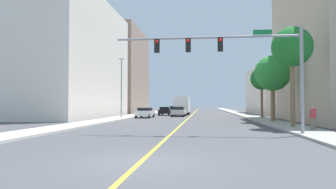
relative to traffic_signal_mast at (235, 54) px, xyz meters
name	(u,v)px	position (x,y,z in m)	size (l,w,h in m)	color
ground	(192,115)	(-3.92, 32.99, -4.86)	(192.00, 192.00, 0.00)	#47474C
sidewalk_left	(141,114)	(-12.62, 32.99, -4.79)	(2.66, 168.00, 0.15)	beige
sidewalk_right	(244,115)	(4.78, 32.99, -4.79)	(2.66, 168.00, 0.15)	#9E9B93
lane_marking_center	(192,115)	(-3.92, 32.99, -4.86)	(0.16, 144.00, 0.01)	yellow
building_left_near	(47,60)	(-24.24, 22.42, 3.30)	(17.68, 23.87, 16.34)	silver
building_left_far	(113,72)	(-21.76, 46.14, 4.07)	(12.72, 18.58, 17.86)	gray
building_right_far	(298,90)	(15.82, 41.14, -0.43)	(16.54, 22.04, 8.88)	silver
traffic_signal_mast	(235,54)	(0.00, 0.00, 0.00)	(11.26, 0.36, 6.34)	gray
street_lamp	(121,85)	(-11.79, 17.17, -0.65)	(0.56, 0.28, 7.28)	gray
palm_near	(292,48)	(4.79, 5.31, 1.27)	(3.06, 3.06, 7.60)	brown
palm_mid	(273,74)	(4.97, 12.79, 0.05)	(3.56, 3.56, 6.59)	brown
palm_far	(262,79)	(5.28, 20.27, 0.08)	(2.75, 2.75, 6.23)	brown
car_silver	(179,111)	(-5.63, 26.82, -4.10)	(2.01, 4.29, 1.46)	#BCBCC1
car_black	(165,111)	(-8.18, 30.89, -4.14)	(1.90, 3.97, 1.39)	black
car_blue	(174,110)	(-7.76, 41.86, -4.12)	(2.06, 3.93, 1.44)	#1E389E
car_white	(145,112)	(-9.82, 22.03, -4.14)	(2.04, 4.31, 1.37)	white
delivery_truck	(182,105)	(-5.57, 34.03, -3.22)	(2.44, 7.83, 3.09)	silver
pedestrian	(313,118)	(5.33, 2.65, -3.93)	(0.38, 0.38, 1.59)	#726651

